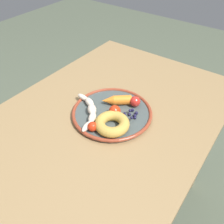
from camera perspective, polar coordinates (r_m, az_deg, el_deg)
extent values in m
plane|color=#4E5745|center=(1.41, -1.77, -23.96)|extent=(6.00, 6.00, 0.00)
cube|color=#92734A|center=(0.82, -2.77, -2.56)|extent=(1.06, 0.70, 0.03)
cube|color=#95734E|center=(1.32, 21.13, -7.53)|extent=(0.05, 0.05, 0.70)
cube|color=#95734E|center=(1.48, 0.03, 1.99)|extent=(0.05, 0.05, 0.70)
cylinder|color=#454F4D|center=(0.83, 0.00, -0.31)|extent=(0.27, 0.27, 0.01)
torus|color=brown|center=(0.82, 0.00, 0.00)|extent=(0.28, 0.28, 0.01)
ellipsoid|color=beige|center=(0.76, -5.95, -3.55)|extent=(0.05, 0.03, 0.02)
ellipsoid|color=beige|center=(0.79, -4.77, -1.37)|extent=(0.06, 0.05, 0.02)
ellipsoid|color=beige|center=(0.82, -4.65, 0.77)|extent=(0.06, 0.06, 0.03)
ellipsoid|color=beige|center=(0.85, -5.47, 2.36)|extent=(0.04, 0.06, 0.02)
ellipsoid|color=beige|center=(0.88, -7.05, 3.55)|extent=(0.02, 0.05, 0.02)
cylinder|color=orange|center=(0.85, 2.52, 2.91)|extent=(0.07, 0.07, 0.03)
cone|color=orange|center=(0.85, -1.07, 2.78)|extent=(0.05, 0.05, 0.03)
torus|color=gold|center=(0.76, 0.03, -2.84)|extent=(0.14, 0.14, 0.03)
sphere|color=#191638|center=(0.81, 4.21, -0.60)|extent=(0.01, 0.01, 0.01)
sphere|color=#191638|center=(0.80, 5.56, -1.38)|extent=(0.01, 0.01, 0.01)
sphere|color=#191638|center=(0.82, 5.88, -0.27)|extent=(0.01, 0.01, 0.01)
sphere|color=#191638|center=(0.81, 5.51, -0.88)|extent=(0.01, 0.01, 0.01)
sphere|color=#191638|center=(0.83, 4.97, 0.46)|extent=(0.01, 0.01, 0.01)
sphere|color=#191638|center=(0.81, 3.04, -0.37)|extent=(0.01, 0.01, 0.01)
sphere|color=#191638|center=(0.81, 4.36, 0.32)|extent=(0.01, 0.01, 0.01)
sphere|color=#191638|center=(0.78, 4.77, -1.39)|extent=(0.01, 0.01, 0.01)
sphere|color=red|center=(0.84, 5.56, 2.54)|extent=(0.04, 0.04, 0.04)
sphere|color=red|center=(0.80, 0.66, 0.22)|extent=(0.04, 0.04, 0.04)
sphere|color=red|center=(0.75, -4.71, -3.52)|extent=(0.03, 0.03, 0.03)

